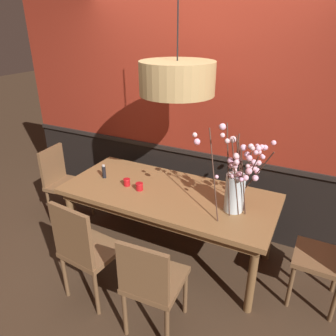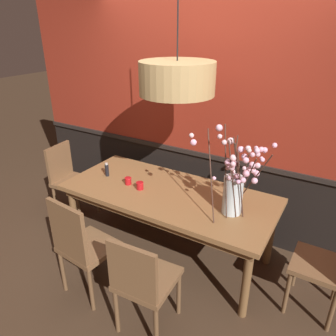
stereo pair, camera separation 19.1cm
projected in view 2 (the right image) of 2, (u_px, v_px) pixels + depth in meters
The scene contains 14 objects.
ground_plane at pixel (168, 252), 3.44m from camera, with size 24.00×24.00×0.00m, color #422D1E.
back_wall at pixel (203, 118), 3.47m from camera, with size 4.66×0.14×2.61m.
dining_table at pixel (168, 199), 3.16m from camera, with size 2.08×0.93×0.73m.
chair_far_side_left at pixel (182, 173), 4.03m from camera, with size 0.44×0.42×0.90m.
chair_far_side_right at pixel (230, 184), 3.75m from camera, with size 0.47×0.43×0.90m.
chair_near_side_right at pixel (143, 280), 2.37m from camera, with size 0.44×0.46×0.90m.
chair_near_side_left at pixel (81, 244), 2.70m from camera, with size 0.47×0.45×0.97m.
chair_head_east_end at pixel (331, 260), 2.52m from camera, with size 0.40×0.42×0.98m.
chair_head_west_end at pixel (69, 177), 3.90m from camera, with size 0.46×0.44×0.92m.
vase_with_blossoms at pixel (235, 187), 2.68m from camera, with size 0.59×0.61×0.81m.
candle_holder_nearer_center at pixel (128, 181), 3.26m from camera, with size 0.07×0.07×0.07m.
candle_holder_nearer_edge at pixel (140, 186), 3.16m from camera, with size 0.08×0.08×0.08m.
condiment_bottle at pixel (107, 170), 3.42m from camera, with size 0.04×0.04×0.15m.
pendant_lamp at pixel (177, 78), 2.66m from camera, with size 0.64×0.64×0.93m.
Camera 2 is at (1.41, -2.36, 2.26)m, focal length 34.28 mm.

